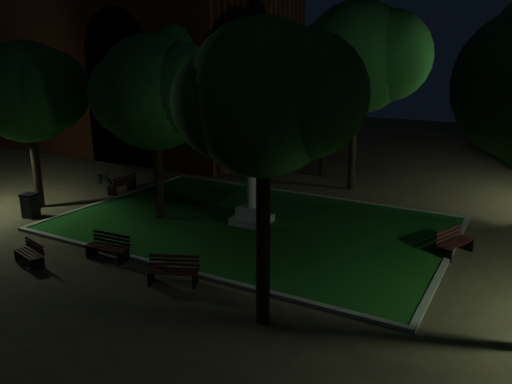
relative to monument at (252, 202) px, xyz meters
The scene contains 20 objects.
ground 2.22m from the monument, 90.00° to the right, with size 80.00×80.00×0.00m, color #463D28.
lawn 0.92m from the monument, ahead, with size 15.00×10.00×0.08m, color #165117.
lawn_kerb 0.90m from the monument, ahead, with size 15.40×10.40×0.12m.
monument is the anchor object (origin of this frame).
building_main 20.77m from the monument, 143.38° to the left, with size 20.00×12.00×15.00m.
tree_west 10.79m from the monument, 164.69° to the right, with size 5.38×4.39×7.37m.
tree_north_wl 9.58m from the monument, 117.45° to the left, with size 5.77×4.71×8.66m.
tree_north_er 9.46m from the monument, 76.77° to the left, with size 6.65×5.43×9.28m.
tree_se 9.08m from the monument, 57.33° to the right, with size 4.52×3.69×7.60m.
tree_nw 12.97m from the monument, 136.85° to the left, with size 6.03×4.92×9.31m.
tree_far_north 11.00m from the monument, 94.41° to the left, with size 5.17×4.22×8.52m.
tree_extra 5.77m from the monument, 159.90° to the right, with size 5.60×4.58×7.57m.
lamppost_nw 13.34m from the monument, 139.81° to the left, with size 1.18×0.28×4.06m.
bench_near_left 6.01m from the monument, 114.62° to the right, with size 1.61×0.67×0.86m.
bench_near_right 5.94m from the monument, 83.69° to the right, with size 1.65×1.14×0.86m.
bench_west_near 8.34m from the monument, 122.03° to the right, with size 1.45×0.79×0.76m.
bench_left_side 8.26m from the monument, behind, with size 0.62×1.63×0.89m.
bench_right_side 7.72m from the monument, ahead, with size 1.11×1.75×0.91m.
trash_bin 9.52m from the monument, 156.36° to the right, with size 0.72×0.72×1.04m.
bicycle 10.16m from the monument, behind, with size 0.52×1.50×0.79m, color black.
Camera 1 is at (9.70, -14.72, 6.73)m, focal length 35.00 mm.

